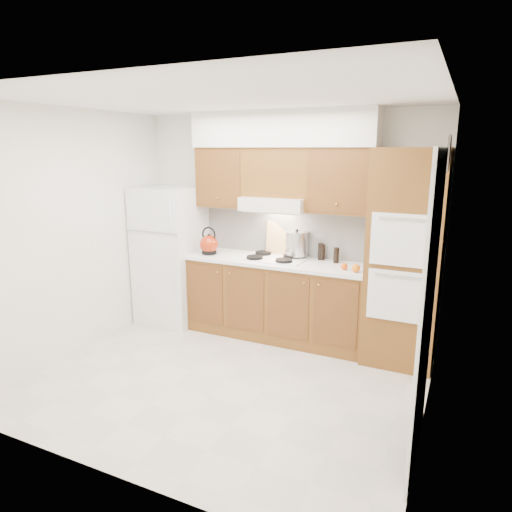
{
  "coord_description": "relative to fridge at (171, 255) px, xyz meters",
  "views": [
    {
      "loc": [
        1.97,
        -3.53,
        2.19
      ],
      "look_at": [
        0.11,
        0.45,
        1.15
      ],
      "focal_mm": 32.0,
      "sensor_mm": 36.0,
      "label": 1
    }
  ],
  "objects": [
    {
      "name": "backsplash",
      "position": [
        1.43,
        0.34,
        0.36
      ],
      "size": [
        2.11,
        0.03,
        0.56
      ],
      "primitive_type": "cube",
      "color": "white",
      "rests_on": "countertop"
    },
    {
      "name": "condiment_c",
      "position": [
        2.09,
        0.19,
        0.17
      ],
      "size": [
        0.07,
        0.07,
        0.18
      ],
      "primitive_type": "cylinder",
      "rotation": [
        0.0,
        0.0,
        0.2
      ],
      "color": "black",
      "rests_on": "countertop"
    },
    {
      "name": "doorway",
      "position": [
        3.19,
        -1.49,
        0.19
      ],
      "size": [
        0.02,
        0.9,
        2.1
      ],
      "primitive_type": "cube",
      "color": "black",
      "rests_on": "floor"
    },
    {
      "name": "cooktop",
      "position": [
        1.38,
        0.07,
        0.09
      ],
      "size": [
        0.74,
        0.5,
        0.01
      ],
      "primitive_type": "cube",
      "color": "white",
      "rests_on": "countertop"
    },
    {
      "name": "condiment_a",
      "position": [
        1.89,
        0.25,
        0.18
      ],
      "size": [
        0.07,
        0.07,
        0.2
      ],
      "primitive_type": "cylinder",
      "rotation": [
        0.0,
        0.0,
        -0.21
      ],
      "color": "black",
      "rests_on": "countertop"
    },
    {
      "name": "condiment_b",
      "position": [
        1.91,
        0.26,
        0.17
      ],
      "size": [
        0.07,
        0.07,
        0.19
      ],
      "primitive_type": "cylinder",
      "rotation": [
        0.0,
        0.0,
        -0.25
      ],
      "color": "black",
      "rests_on": "countertop"
    },
    {
      "name": "soffit",
      "position": [
        1.43,
        0.18,
        1.54
      ],
      "size": [
        2.13,
        0.36,
        0.4
      ],
      "primitive_type": "cube",
      "color": "silver",
      "rests_on": "wall_back"
    },
    {
      "name": "countertop",
      "position": [
        1.43,
        0.05,
        0.06
      ],
      "size": [
        2.13,
        0.62,
        0.04
      ],
      "primitive_type": "cube",
      "color": "white",
      "rests_on": "base_cabinets"
    },
    {
      "name": "floor",
      "position": [
        1.41,
        -1.14,
        -0.86
      ],
      "size": [
        3.6,
        3.6,
        0.0
      ],
      "primitive_type": "plane",
      "color": "#BCB3A4",
      "rests_on": "ground"
    },
    {
      "name": "orange_near",
      "position": [
        2.39,
        -0.11,
        0.12
      ],
      "size": [
        0.1,
        0.1,
        0.09
      ],
      "primitive_type": "sphere",
      "rotation": [
        0.0,
        0.0,
        0.25
      ],
      "color": "orange",
      "rests_on": "countertop"
    },
    {
      "name": "wall_clock",
      "position": [
        3.19,
        -0.59,
        1.29
      ],
      "size": [
        0.02,
        0.3,
        0.3
      ],
      "primitive_type": "cylinder",
      "rotation": [
        0.0,
        1.57,
        0.0
      ],
      "color": "#3F3833",
      "rests_on": "wall_right"
    },
    {
      "name": "oven_cabinet",
      "position": [
        2.85,
        0.03,
        0.24
      ],
      "size": [
        0.7,
        0.65,
        2.2
      ],
      "primitive_type": "cube",
      "color": "brown",
      "rests_on": "floor"
    },
    {
      "name": "stock_pot",
      "position": [
        1.6,
        0.24,
        0.25
      ],
      "size": [
        0.29,
        0.29,
        0.27
      ],
      "primitive_type": "cylinder",
      "rotation": [
        0.0,
        0.0,
        0.12
      ],
      "color": "silver",
      "rests_on": "cooktop"
    },
    {
      "name": "upper_cab_over_hood",
      "position": [
        1.38,
        0.19,
        1.06
      ],
      "size": [
        0.75,
        0.33,
        0.55
      ],
      "primitive_type": "cube",
      "color": "brown",
      "rests_on": "range_hood"
    },
    {
      "name": "kettle",
      "position": [
        0.58,
        -0.04,
        0.2
      ],
      "size": [
        0.24,
        0.24,
        0.22
      ],
      "primitive_type": "sphere",
      "rotation": [
        0.0,
        0.0,
        -0.09
      ],
      "color": "#9A250B",
      "rests_on": "countertop"
    },
    {
      "name": "wall_left",
      "position": [
        -0.4,
        -1.14,
        0.44
      ],
      "size": [
        0.02,
        3.0,
        2.6
      ],
      "primitive_type": "cube",
      "color": "white",
      "rests_on": "floor"
    },
    {
      "name": "orange_far",
      "position": [
        2.25,
        -0.06,
        0.12
      ],
      "size": [
        0.07,
        0.07,
        0.07
      ],
      "primitive_type": "sphere",
      "rotation": [
        0.0,
        0.0,
        0.02
      ],
      "color": "#E9540C",
      "rests_on": "countertop"
    },
    {
      "name": "base_cabinets",
      "position": [
        1.43,
        0.06,
        -0.41
      ],
      "size": [
        2.11,
        0.6,
        0.9
      ],
      "primitive_type": "cube",
      "color": "brown",
      "rests_on": "floor"
    },
    {
      "name": "wall_back",
      "position": [
        1.41,
        0.36,
        0.44
      ],
      "size": [
        3.6,
        0.02,
        2.6
      ],
      "primitive_type": "cube",
      "color": "white",
      "rests_on": "floor"
    },
    {
      "name": "ceiling",
      "position": [
        1.41,
        -1.14,
        1.74
      ],
      "size": [
        3.6,
        3.6,
        0.0
      ],
      "primitive_type": "plane",
      "color": "white",
      "rests_on": "wall_back"
    },
    {
      "name": "wall_right",
      "position": [
        3.21,
        -1.14,
        0.44
      ],
      "size": [
        0.02,
        3.0,
        2.6
      ],
      "primitive_type": "cube",
      "color": "white",
      "rests_on": "floor"
    },
    {
      "name": "upper_cab_right",
      "position": [
        2.12,
        0.19,
        0.99
      ],
      "size": [
        0.73,
        0.33,
        0.7
      ],
      "primitive_type": "cube",
      "color": "brown",
      "rests_on": "wall_back"
    },
    {
      "name": "cutting_board",
      "position": [
        1.35,
        0.31,
        0.28
      ],
      "size": [
        0.32,
        0.15,
        0.41
      ],
      "primitive_type": "cube",
      "rotation": [
        -0.21,
        0.0,
        0.16
      ],
      "color": "tan",
      "rests_on": "countertop"
    },
    {
      "name": "fridge",
      "position": [
        0.0,
        0.0,
        0.0
      ],
      "size": [
        0.75,
        0.72,
        1.72
      ],
      "primitive_type": "cube",
      "color": "white",
      "rests_on": "floor"
    },
    {
      "name": "range_hood",
      "position": [
        1.38,
        0.13,
        0.71
      ],
      "size": [
        0.75,
        0.45,
        0.15
      ],
      "primitive_type": "cube",
      "color": "silver",
      "rests_on": "wall_back"
    },
    {
      "name": "upper_cab_left",
      "position": [
        0.69,
        0.19,
        0.99
      ],
      "size": [
        0.63,
        0.33,
        0.7
      ],
      "primitive_type": "cube",
      "color": "brown",
      "rests_on": "wall_back"
    }
  ]
}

